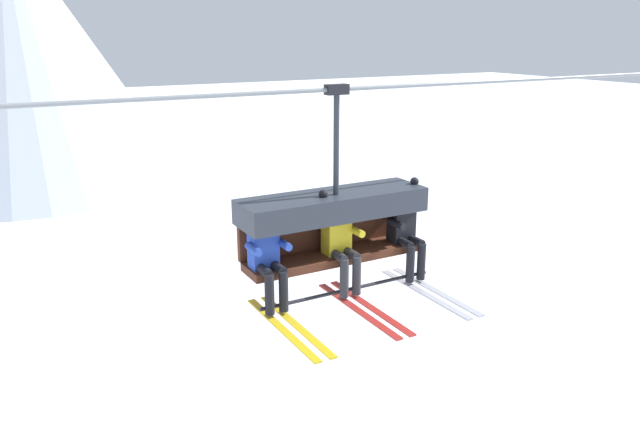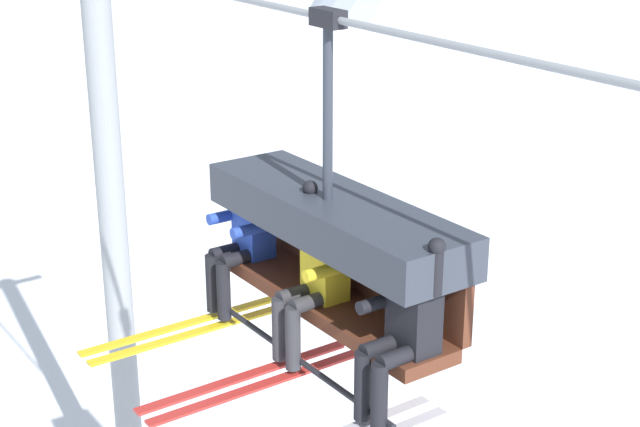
% 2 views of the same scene
% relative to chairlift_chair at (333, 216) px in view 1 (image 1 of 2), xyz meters
% --- Properties ---
extents(mountain_peak_central, '(18.67, 18.67, 15.32)m').
position_rel_chairlift_chair_xyz_m(mountain_peak_central, '(-0.94, 35.52, 0.88)').
color(mountain_peak_central, silver).
rests_on(mountain_peak_central, ground_plane).
extents(lift_cable, '(17.95, 0.05, 0.05)m').
position_rel_chairlift_chair_xyz_m(lift_cable, '(2.10, -0.07, 1.55)').
color(lift_cable, gray).
extents(chairlift_chair, '(2.40, 0.74, 2.47)m').
position_rel_chairlift_chair_xyz_m(chairlift_chair, '(0.00, 0.00, 0.00)').
color(chairlift_chair, '#512819').
extents(skier_blue, '(0.46, 1.70, 1.23)m').
position_rel_chairlift_chair_xyz_m(skier_blue, '(-0.99, -0.22, -0.29)').
color(skier_blue, '#2847B7').
extents(skier_yellow, '(0.48, 1.70, 1.34)m').
position_rel_chairlift_chair_xyz_m(skier_yellow, '(-0.00, -0.21, -0.27)').
color(skier_yellow, yellow).
extents(skier_black, '(0.48, 1.70, 1.34)m').
position_rel_chairlift_chair_xyz_m(skier_black, '(0.99, -0.21, -0.27)').
color(skier_black, black).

